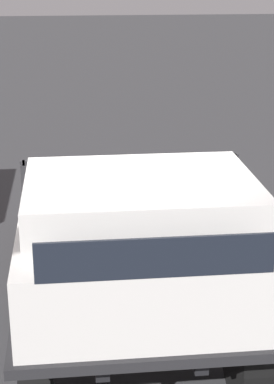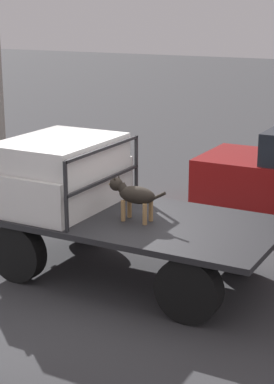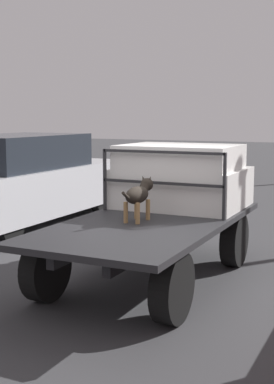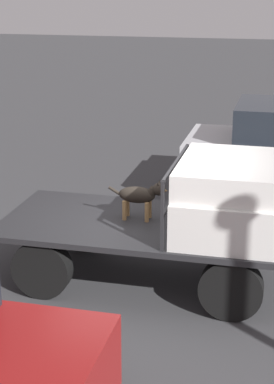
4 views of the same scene
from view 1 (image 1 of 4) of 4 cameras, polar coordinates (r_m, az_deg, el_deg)
The scene contains 5 objects.
ground_plane at distance 6.65m, azimuth -0.82°, elevation -11.06°, with size 80.00×80.00×0.00m, color #38383A.
flatbed_truck at distance 6.35m, azimuth -0.85°, elevation -6.11°, with size 4.13×2.02×0.88m.
truck_cab at distance 4.96m, azimuth 0.43°, elevation -4.77°, with size 1.55×1.90×0.98m.
truck_headboard at distance 5.65m, azimuth -0.52°, elevation 0.02°, with size 0.04×1.90×0.93m.
dog at distance 6.23m, azimuth 0.07°, elevation -0.56°, with size 0.87×0.24×0.60m.
Camera 1 is at (5.69, -0.53, 3.40)m, focal length 60.00 mm.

